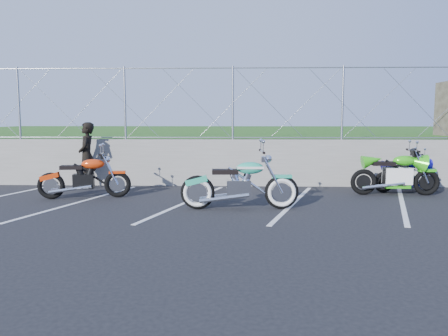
{
  "coord_description": "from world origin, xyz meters",
  "views": [
    {
      "loc": [
        1.18,
        -8.64,
        1.89
      ],
      "look_at": [
        0.83,
        1.3,
        0.75
      ],
      "focal_mm": 35.0,
      "sensor_mm": 36.0,
      "label": 1
    }
  ],
  "objects_px": {
    "sportbike_blue": "(408,176)",
    "sportbike_green": "(396,176)",
    "person_standing": "(87,155)",
    "cruiser_turquoise": "(241,186)",
    "naked_orange": "(86,179)"
  },
  "relations": [
    {
      "from": "cruiser_turquoise",
      "to": "sportbike_green",
      "type": "height_order",
      "value": "cruiser_turquoise"
    },
    {
      "from": "sportbike_green",
      "to": "person_standing",
      "type": "distance_m",
      "value": 8.01
    },
    {
      "from": "sportbike_green",
      "to": "sportbike_blue",
      "type": "distance_m",
      "value": 0.69
    },
    {
      "from": "sportbike_blue",
      "to": "sportbike_green",
      "type": "bearing_deg",
      "value": -145.46
    },
    {
      "from": "naked_orange",
      "to": "sportbike_green",
      "type": "height_order",
      "value": "sportbike_green"
    },
    {
      "from": "naked_orange",
      "to": "sportbike_green",
      "type": "xyz_separation_m",
      "value": [
        7.48,
        0.67,
        0.02
      ]
    },
    {
      "from": "naked_orange",
      "to": "sportbike_blue",
      "type": "xyz_separation_m",
      "value": [
        7.95,
        1.17,
        -0.05
      ]
    },
    {
      "from": "person_standing",
      "to": "sportbike_green",
      "type": "bearing_deg",
      "value": 72.86
    },
    {
      "from": "sportbike_green",
      "to": "sportbike_blue",
      "type": "xyz_separation_m",
      "value": [
        0.47,
        0.5,
        -0.08
      ]
    },
    {
      "from": "sportbike_green",
      "to": "sportbike_blue",
      "type": "relative_size",
      "value": 1.2
    },
    {
      "from": "naked_orange",
      "to": "sportbike_blue",
      "type": "distance_m",
      "value": 8.03
    },
    {
      "from": "sportbike_blue",
      "to": "person_standing",
      "type": "bearing_deg",
      "value": 165.49
    },
    {
      "from": "person_standing",
      "to": "naked_orange",
      "type": "bearing_deg",
      "value": 6.7
    },
    {
      "from": "naked_orange",
      "to": "sportbike_green",
      "type": "relative_size",
      "value": 0.99
    },
    {
      "from": "cruiser_turquoise",
      "to": "naked_orange",
      "type": "height_order",
      "value": "cruiser_turquoise"
    }
  ]
}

